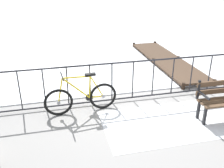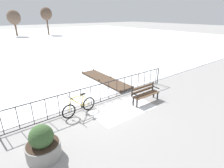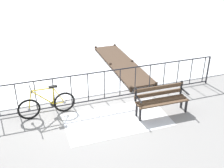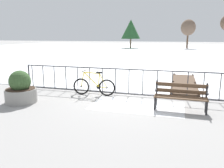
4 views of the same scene
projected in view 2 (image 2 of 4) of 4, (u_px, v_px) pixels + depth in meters
The scene contains 10 objects.
ground_plane at pixel (100, 103), 9.06m from camera, with size 160.00×160.00×0.00m, color gray.
frozen_pond at pixel (7, 41), 29.98m from camera, with size 80.00×56.00×0.03m, color white.
snow_patch at pixel (124, 109), 8.48m from camera, with size 3.06×1.62×0.01m, color white.
railing_fence at pixel (100, 93), 8.85m from camera, with size 9.06×0.06×1.07m.
bicycle_near_railing at pixel (79, 107), 7.96m from camera, with size 1.71×0.52×0.97m.
park_bench at pixel (145, 93), 9.05m from camera, with size 1.61×0.51×0.89m.
planter_with_shrub at pixel (43, 144), 5.51m from camera, with size 1.08×1.08×1.14m.
wooden_dock at pixel (105, 79), 12.08m from camera, with size 1.10×4.59×0.20m.
tree_west_mid at pixel (46, 14), 38.12m from camera, with size 2.43×2.43×5.73m.
tree_centre at pixel (14, 17), 35.76m from camera, with size 2.58×2.58×5.13m.
Camera 2 is at (-4.45, -6.75, 4.24)m, focal length 28.29 mm.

